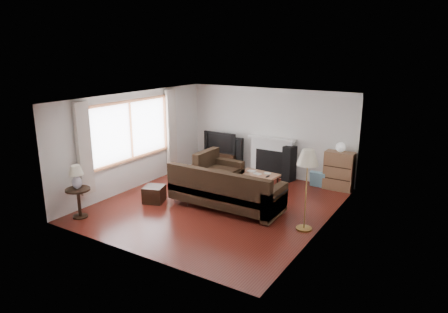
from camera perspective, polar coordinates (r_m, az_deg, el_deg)
The scene contains 17 objects.
room at distance 9.07m, azimuth -1.00°, elevation 0.49°, with size 5.10×5.60×2.54m.
window at distance 10.36m, azimuth -13.12°, elevation 3.65°, with size 0.12×2.74×1.54m, color #965937.
curtain_near at distance 9.37m, azimuth -19.35°, elevation 1.04°, with size 0.10×0.35×2.10m, color beige.
curtain_far at distance 11.46m, azimuth -7.57°, elevation 4.24°, with size 0.10×0.35×2.10m, color beige.
fireplace at distance 11.42m, azimuth 6.83°, elevation -0.03°, with size 1.40×0.26×1.15m, color white.
tv_stand at distance 12.08m, azimuth -0.30°, elevation -0.56°, with size 1.09×0.49×0.55m, color black.
television at distance 11.93m, azimuth -0.30°, elevation 2.13°, with size 1.07×0.14×0.62m, color black.
speaker_left at distance 11.81m, azimuth 1.94°, elevation 0.19°, with size 0.28×0.33×1.00m, color black.
speaker_right at distance 11.12m, azimuth 9.31°, elevation -1.00°, with size 0.27×0.33×0.98m, color black.
bookshelf at distance 10.70m, azimuth 16.08°, elevation -1.97°, with size 0.73×0.35×1.01m, color brown.
globe_lamp at distance 10.54m, azimuth 16.33°, elevation 1.28°, with size 0.24×0.24×0.24m, color white.
sectional_sofa at distance 9.12m, azimuth 0.31°, elevation -4.64°, with size 2.83×2.07×0.92m, color black.
coffee_table at distance 10.51m, azimuth 4.94°, elevation -3.45°, with size 1.04×0.56×0.40m, color #A36D4E.
footstool at distance 9.70m, azimuth -9.95°, elevation -5.31°, with size 0.46×0.46×0.39m, color black.
floor_lamp at distance 8.08m, azimuth 11.64°, elevation -4.78°, with size 0.43×0.43×1.67m, color #A87D3A.
side_table at distance 9.22m, azimuth -19.99°, elevation -6.25°, with size 0.52×0.52×0.65m, color black.
table_lamp at distance 9.03m, azimuth -20.33°, elevation -2.80°, with size 0.32×0.32×0.51m, color silver.
Camera 1 is at (4.75, -7.38, 3.55)m, focal length 32.00 mm.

